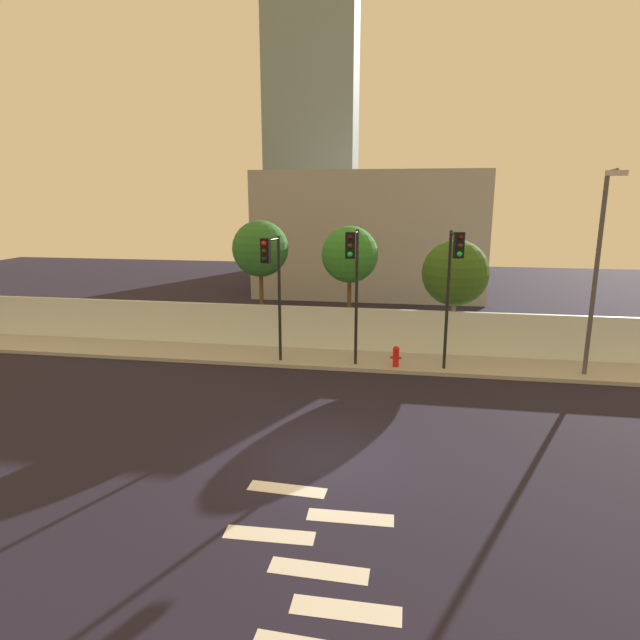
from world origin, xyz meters
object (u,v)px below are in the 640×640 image
object	(u,v)px
traffic_light_left	(272,273)
roadside_tree_midright	(455,273)
traffic_light_right	(453,272)
fire_hydrant	(396,356)
street_lamp_curbside	(599,259)
roadside_tree_midleft	(350,255)
traffic_light_center	(354,270)
roadside_tree_leftmost	(260,249)

from	to	relation	value
traffic_light_left	roadside_tree_midright	xyz separation A→B (m)	(6.93, 3.49, -0.33)
traffic_light_right	fire_hydrant	size ratio (longest dim) A/B	6.35
street_lamp_curbside	roadside_tree_midleft	size ratio (longest dim) A/B	1.36
roadside_tree_midleft	traffic_light_left	bearing A→B (deg)	-125.68
street_lamp_curbside	fire_hydrant	size ratio (longest dim) A/B	8.86
traffic_light_center	street_lamp_curbside	size ratio (longest dim) A/B	0.72
traffic_light_right	roadside_tree_leftmost	size ratio (longest dim) A/B	0.94
street_lamp_curbside	fire_hydrant	distance (m)	7.80
traffic_light_center	traffic_light_right	distance (m)	3.53
traffic_light_right	roadside_tree_leftmost	bearing A→B (deg)	157.37
traffic_light_center	roadside_tree_midright	xyz separation A→B (m)	(3.87, 3.71, -0.54)
traffic_light_right	roadside_tree_midright	bearing A→B (deg)	83.96
traffic_light_right	roadside_tree_midleft	size ratio (longest dim) A/B	0.98
traffic_light_right	roadside_tree_midright	world-z (taller)	traffic_light_right
street_lamp_curbside	roadside_tree_midleft	xyz separation A→B (m)	(-8.97, 2.92, -0.31)
traffic_light_left	fire_hydrant	distance (m)	5.63
roadside_tree_midleft	street_lamp_curbside	bearing A→B (deg)	-18.06
traffic_light_right	roadside_tree_leftmost	xyz separation A→B (m)	(-8.00, 3.34, 0.37)
roadside_tree_midright	street_lamp_curbside	bearing A→B (deg)	-32.75
traffic_light_center	traffic_light_right	size ratio (longest dim) A/B	1.00
traffic_light_right	roadside_tree_leftmost	world-z (taller)	roadside_tree_leftmost
fire_hydrant	traffic_light_left	bearing A→B (deg)	-173.79
fire_hydrant	roadside_tree_midright	size ratio (longest dim) A/B	0.17
traffic_light_left	fire_hydrant	xyz separation A→B (m)	(4.65, 0.51, -3.12)
fire_hydrant	traffic_light_right	bearing A→B (deg)	-10.38
street_lamp_curbside	roadside_tree_leftmost	xyz separation A→B (m)	(-12.90, 2.92, -0.13)
traffic_light_center	fire_hydrant	world-z (taller)	traffic_light_center
traffic_light_left	traffic_light_center	bearing A→B (deg)	-3.99
street_lamp_curbside	fire_hydrant	bearing A→B (deg)	-179.48
fire_hydrant	roadside_tree_midleft	bearing A→B (deg)	125.73
traffic_light_center	street_lamp_curbside	bearing A→B (deg)	5.31
traffic_light_center	traffic_light_right	xyz separation A→B (m)	(3.51, 0.37, -0.04)
traffic_light_right	fire_hydrant	world-z (taller)	traffic_light_right
traffic_light_left	roadside_tree_leftmost	xyz separation A→B (m)	(-1.43, 3.49, 0.53)
roadside_tree_midright	traffic_light_center	bearing A→B (deg)	-136.23
traffic_light_center	roadside_tree_midleft	xyz separation A→B (m)	(-0.55, 3.71, 0.15)
traffic_light_center	street_lamp_curbside	distance (m)	8.46
traffic_light_center	roadside_tree_midleft	distance (m)	3.75
traffic_light_left	street_lamp_curbside	size ratio (longest dim) A/B	0.68
traffic_light_right	fire_hydrant	bearing A→B (deg)	169.62
roadside_tree_leftmost	street_lamp_curbside	bearing A→B (deg)	-12.77
fire_hydrant	roadside_tree_midleft	world-z (taller)	roadside_tree_midleft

